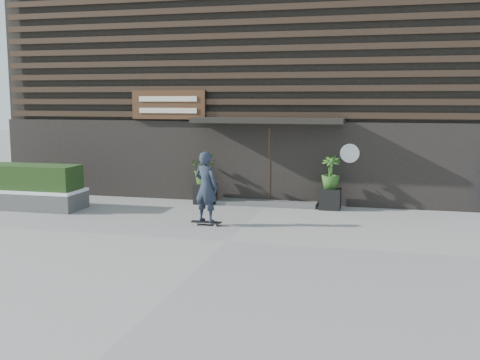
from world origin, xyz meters
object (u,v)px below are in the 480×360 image
(skateboarder, at_px, (206,187))
(planter_pot_right, at_px, (330,199))
(raised_bed, at_px, (25,199))
(planter_pot_left, at_px, (205,194))

(skateboarder, bearing_deg, planter_pot_right, 45.75)
(raised_bed, bearing_deg, skateboarder, -9.30)
(planter_pot_left, distance_m, raised_bed, 5.30)
(planter_pot_right, xyz_separation_m, skateboarder, (-2.85, -2.93, 0.68))
(planter_pot_left, bearing_deg, skateboarder, -72.04)
(raised_bed, height_order, skateboarder, skateboarder)
(planter_pot_left, bearing_deg, planter_pot_right, 0.00)
(planter_pot_left, distance_m, skateboarder, 3.15)
(planter_pot_left, xyz_separation_m, planter_pot_right, (3.80, 0.00, 0.00))
(planter_pot_left, height_order, raised_bed, planter_pot_left)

